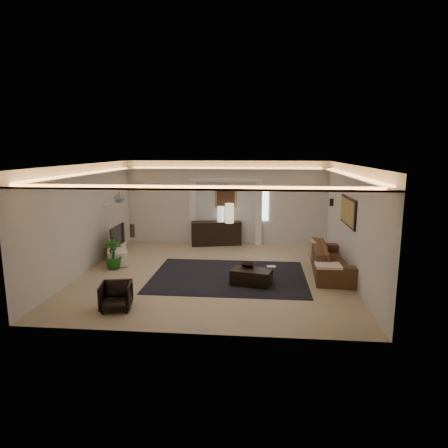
# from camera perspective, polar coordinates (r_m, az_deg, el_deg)

# --- Properties ---
(floor) EXTENTS (7.00, 7.00, 0.00)m
(floor) POSITION_cam_1_polar(r_m,az_deg,el_deg) (10.60, -1.39, -7.24)
(floor) COLOR tan
(floor) RESTS_ON ground
(ceiling) EXTENTS (7.00, 7.00, 0.00)m
(ceiling) POSITION_cam_1_polar(r_m,az_deg,el_deg) (10.09, -1.46, 8.62)
(ceiling) COLOR white
(ceiling) RESTS_ON ground
(wall_back) EXTENTS (7.00, 0.00, 7.00)m
(wall_back) POSITION_cam_1_polar(r_m,az_deg,el_deg) (13.69, 0.29, 3.11)
(wall_back) COLOR silver
(wall_back) RESTS_ON ground
(wall_front) EXTENTS (7.00, 0.00, 7.00)m
(wall_front) POSITION_cam_1_polar(r_m,az_deg,el_deg) (6.87, -4.84, -4.73)
(wall_front) COLOR silver
(wall_front) RESTS_ON ground
(wall_left) EXTENTS (0.00, 7.00, 7.00)m
(wall_left) POSITION_cam_1_polar(r_m,az_deg,el_deg) (11.20, -19.50, 0.76)
(wall_left) COLOR silver
(wall_left) RESTS_ON ground
(wall_right) EXTENTS (0.00, 7.00, 7.00)m
(wall_right) POSITION_cam_1_polar(r_m,az_deg,el_deg) (10.44, 18.03, 0.15)
(wall_right) COLOR silver
(wall_right) RESTS_ON ground
(cove_soffit) EXTENTS (7.00, 7.00, 0.04)m
(cove_soffit) POSITION_cam_1_polar(r_m,az_deg,el_deg) (10.10, -1.45, 7.03)
(cove_soffit) COLOR silver
(cove_soffit) RESTS_ON ceiling
(daylight_slit) EXTENTS (0.25, 0.03, 1.00)m
(daylight_slit) POSITION_cam_1_polar(r_m,az_deg,el_deg) (13.63, 5.95, 2.59)
(daylight_slit) COLOR white
(daylight_slit) RESTS_ON wall_back
(area_rug) EXTENTS (4.00, 3.00, 0.01)m
(area_rug) POSITION_cam_1_polar(r_m,az_deg,el_deg) (10.37, 0.70, -7.62)
(area_rug) COLOR black
(area_rug) RESTS_ON ground
(pilaster_left) EXTENTS (0.22, 0.20, 2.20)m
(pilaster_left) POSITION_cam_1_polar(r_m,az_deg,el_deg) (13.79, -4.52, 1.66)
(pilaster_left) COLOR silver
(pilaster_left) RESTS_ON ground
(pilaster_right) EXTENTS (0.22, 0.20, 2.20)m
(pilaster_right) POSITION_cam_1_polar(r_m,az_deg,el_deg) (13.59, 5.09, 1.52)
(pilaster_right) COLOR silver
(pilaster_right) RESTS_ON ground
(alcove_header) EXTENTS (2.52, 0.20, 0.12)m
(alcove_header) POSITION_cam_1_polar(r_m,az_deg,el_deg) (13.50, 0.25, 6.42)
(alcove_header) COLOR silver
(alcove_header) RESTS_ON wall_back
(painting_frame) EXTENTS (0.74, 0.04, 0.74)m
(painting_frame) POSITION_cam_1_polar(r_m,az_deg,el_deg) (13.63, 0.27, 3.92)
(painting_frame) COLOR tan
(painting_frame) RESTS_ON wall_back
(painting_canvas) EXTENTS (0.62, 0.02, 0.62)m
(painting_canvas) POSITION_cam_1_polar(r_m,az_deg,el_deg) (13.61, 0.27, 3.91)
(painting_canvas) COLOR #4C2D1E
(painting_canvas) RESTS_ON wall_back
(art_panel_frame) EXTENTS (0.04, 1.64, 0.74)m
(art_panel_frame) POSITION_cam_1_polar(r_m,az_deg,el_deg) (10.68, 17.60, 1.77)
(art_panel_frame) COLOR black
(art_panel_frame) RESTS_ON wall_right
(art_panel_gold) EXTENTS (0.02, 1.50, 0.62)m
(art_panel_gold) POSITION_cam_1_polar(r_m,az_deg,el_deg) (10.67, 17.47, 1.77)
(art_panel_gold) COLOR tan
(art_panel_gold) RESTS_ON wall_right
(wall_sconce) EXTENTS (0.12, 0.12, 0.22)m
(wall_sconce) POSITION_cam_1_polar(r_m,az_deg,el_deg) (12.51, 15.38, 3.05)
(wall_sconce) COLOR black
(wall_sconce) RESTS_ON wall_right
(wall_niche) EXTENTS (0.10, 0.55, 0.04)m
(wall_niche) POSITION_cam_1_polar(r_m,az_deg,el_deg) (12.42, -16.63, 2.79)
(wall_niche) COLOR silver
(wall_niche) RESTS_ON wall_left
(console) EXTENTS (1.78, 0.89, 0.85)m
(console) POSITION_cam_1_polar(r_m,az_deg,el_deg) (13.65, -1.15, -1.39)
(console) COLOR black
(console) RESTS_ON ground
(lamp_left) EXTENTS (0.26, 0.26, 0.52)m
(lamp_left) POSITION_cam_1_polar(r_m,az_deg,el_deg) (13.51, -0.46, 1.46)
(lamp_left) COLOR silver
(lamp_left) RESTS_ON console
(lamp_right) EXTENTS (0.34, 0.34, 0.66)m
(lamp_right) POSITION_cam_1_polar(r_m,az_deg,el_deg) (13.26, 0.79, 1.29)
(lamp_right) COLOR beige
(lamp_right) RESTS_ON console
(media_ledge) EXTENTS (1.28, 2.20, 0.40)m
(media_ledge) POSITION_cam_1_polar(r_m,az_deg,el_deg) (12.46, -15.28, -3.80)
(media_ledge) COLOR #ECE6CC
(media_ledge) RESTS_ON ground
(tv) EXTENTS (1.10, 0.15, 0.63)m
(tv) POSITION_cam_1_polar(r_m,az_deg,el_deg) (12.16, -15.72, -1.56)
(tv) COLOR black
(tv) RESTS_ON media_ledge
(figurine) EXTENTS (0.20, 0.20, 0.43)m
(figurine) POSITION_cam_1_polar(r_m,az_deg,el_deg) (13.30, -13.20, -0.94)
(figurine) COLOR #4B2F25
(figurine) RESTS_ON media_ledge
(ginger_jar) EXTENTS (0.40, 0.40, 0.34)m
(ginger_jar) POSITION_cam_1_polar(r_m,az_deg,el_deg) (12.53, -15.01, 3.83)
(ginger_jar) COLOR #4F5765
(ginger_jar) RESTS_ON wall_niche
(plant) EXTENTS (0.65, 0.65, 0.83)m
(plant) POSITION_cam_1_polar(r_m,az_deg,el_deg) (11.34, -15.83, -4.27)
(plant) COLOR #1B5014
(plant) RESTS_ON ground
(sofa) EXTENTS (2.67, 1.20, 0.76)m
(sofa) POSITION_cam_1_polar(r_m,az_deg,el_deg) (10.95, 15.51, -4.98)
(sofa) COLOR black
(sofa) RESTS_ON ground
(throw_blanket) EXTENTS (0.60, 0.49, 0.06)m
(throw_blanket) POSITION_cam_1_polar(r_m,az_deg,el_deg) (9.74, 14.92, -5.87)
(throw_blanket) COLOR white
(throw_blanket) RESTS_ON sofa
(throw_pillow) EXTENTS (0.18, 0.46, 0.45)m
(throw_pillow) POSITION_cam_1_polar(r_m,az_deg,el_deg) (11.24, 12.71, -3.55)
(throw_pillow) COLOR tan
(throw_pillow) RESTS_ON sofa
(coffee_table) EXTENTS (1.07, 0.74, 0.36)m
(coffee_table) POSITION_cam_1_polar(r_m,az_deg,el_deg) (9.74, 4.00, -7.66)
(coffee_table) COLOR black
(coffee_table) RESTS_ON ground
(bowl) EXTENTS (0.44, 0.44, 0.08)m
(bowl) POSITION_cam_1_polar(r_m,az_deg,el_deg) (9.92, 3.54, -5.81)
(bowl) COLOR black
(bowl) RESTS_ON coffee_table
(magazine) EXTENTS (0.23, 0.18, 0.03)m
(magazine) POSITION_cam_1_polar(r_m,az_deg,el_deg) (9.93, 6.88, -6.02)
(magazine) COLOR white
(magazine) RESTS_ON coffee_table
(armchair) EXTENTS (0.73, 0.74, 0.58)m
(armchair) POSITION_cam_1_polar(r_m,az_deg,el_deg) (8.56, -15.42, -10.08)
(armchair) COLOR #35261A
(armchair) RESTS_ON ground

